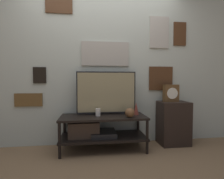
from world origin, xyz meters
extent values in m
plane|color=#846647|center=(0.00, 0.00, 0.00)|extent=(12.00, 12.00, 0.00)
cube|color=beige|center=(0.00, 0.61, 1.35)|extent=(6.40, 0.06, 2.70)
cube|color=#B2ADA3|center=(0.06, 0.56, 1.44)|extent=(0.75, 0.02, 0.38)
cube|color=#B2BCC6|center=(0.06, 0.56, 1.44)|extent=(0.72, 0.01, 0.34)
cube|color=brown|center=(-1.12, 0.56, 0.72)|extent=(0.41, 0.02, 0.20)
cube|color=beige|center=(-1.12, 0.56, 0.72)|extent=(0.37, 0.01, 0.16)
cube|color=#4C2D19|center=(1.31, 0.56, 1.80)|extent=(0.21, 0.02, 0.39)
cube|color=#2D2D33|center=(1.31, 0.56, 1.80)|extent=(0.18, 0.01, 0.35)
cube|color=#B7B2A8|center=(0.95, 0.56, 1.81)|extent=(0.32, 0.02, 0.51)
cube|color=beige|center=(0.95, 0.56, 1.81)|extent=(0.29, 0.01, 0.48)
cube|color=black|center=(-0.95, 0.56, 1.10)|extent=(0.19, 0.02, 0.25)
cube|color=white|center=(-0.95, 0.56, 1.10)|extent=(0.15, 0.01, 0.21)
cube|color=#4C2D19|center=(0.99, 0.56, 1.05)|extent=(0.40, 0.02, 0.39)
cube|color=beige|center=(0.99, 0.56, 1.05)|extent=(0.37, 0.01, 0.35)
cube|color=black|center=(0.00, 0.30, 0.49)|extent=(1.24, 0.52, 0.03)
cube|color=black|center=(0.00, 0.30, 0.19)|extent=(1.24, 0.52, 0.03)
cylinder|color=black|center=(-0.59, 0.07, 0.25)|extent=(0.04, 0.04, 0.50)
cylinder|color=black|center=(0.59, 0.07, 0.25)|extent=(0.04, 0.04, 0.50)
cylinder|color=black|center=(-0.59, 0.53, 0.25)|extent=(0.04, 0.04, 0.50)
cylinder|color=black|center=(0.59, 0.53, 0.25)|extent=(0.04, 0.04, 0.50)
cube|color=black|center=(0.00, 0.30, 0.24)|extent=(0.36, 0.36, 0.07)
cube|color=#47382D|center=(-0.28, 0.30, 0.32)|extent=(0.43, 0.28, 0.22)
cylinder|color=black|center=(-0.19, 0.41, 0.51)|extent=(0.05, 0.05, 0.02)
cylinder|color=black|center=(0.30, 0.41, 0.51)|extent=(0.05, 0.05, 0.02)
cube|color=black|center=(0.06, 0.41, 0.84)|extent=(0.90, 0.04, 0.63)
cube|color=#998C66|center=(0.06, 0.40, 0.84)|extent=(0.86, 0.01, 0.60)
cone|color=brown|center=(0.50, 0.33, 0.59)|extent=(0.08, 0.08, 0.18)
sphere|color=brown|center=(0.36, 0.15, 0.57)|extent=(0.13, 0.13, 0.13)
cylinder|color=silver|center=(-0.08, 0.30, 0.56)|extent=(0.07, 0.07, 0.11)
cube|color=black|center=(1.13, 0.39, 0.34)|extent=(0.46, 0.34, 0.68)
cube|color=brown|center=(1.09, 0.41, 0.82)|extent=(0.23, 0.10, 0.27)
cylinder|color=white|center=(1.09, 0.36, 0.82)|extent=(0.18, 0.01, 0.18)
camera|label=1|loc=(-0.20, -2.22, 1.01)|focal=28.00mm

